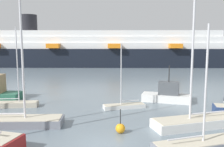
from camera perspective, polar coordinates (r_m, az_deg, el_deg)
The scene contains 9 objects.
ground_plane at distance 16.77m, azimuth -2.02°, elevation -16.00°, with size 600.00×600.00×0.00m, color slate.
sailboat_1 at distance 27.42m, azimuth -21.00°, elevation -6.28°, with size 4.52×1.60×8.05m.
sailboat_2 at distance 25.15m, azimuth 2.76°, elevation -7.19°, with size 4.29×2.17×6.38m.
sailboat_4 at distance 20.90m, azimuth 18.48°, elevation -10.05°, with size 7.21×4.05×11.14m.
sailboat_6 at distance 16.59m, azimuth 18.72°, elevation -15.17°, with size 5.64×3.28×7.65m.
sailboat_7 at distance 21.39m, azimuth -20.50°, elevation -9.79°, with size 7.06×2.42×11.00m.
fishing_boat_1 at distance 28.26m, azimuth 12.35°, elevation -4.69°, with size 5.45×3.10×4.03m.
channel_buoy_0 at distance 18.66m, azimuth 1.91°, elevation -12.32°, with size 0.70×0.70×1.78m.
cruise_ship at distance 67.46m, azimuth -5.90°, elevation 5.39°, with size 84.44×14.48×13.39m.
Camera 1 is at (1.08, -15.34, 6.69)m, focal length 40.30 mm.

